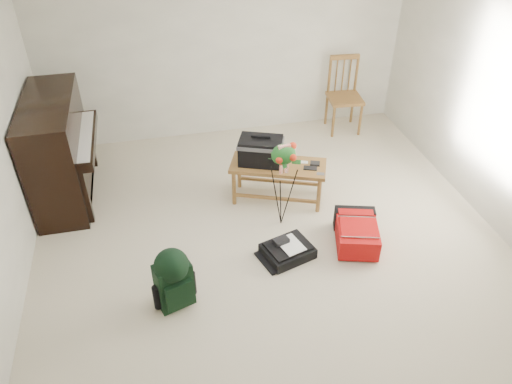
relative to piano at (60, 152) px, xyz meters
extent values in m
cube|color=beige|center=(2.19, -1.60, -0.60)|extent=(5.00, 5.50, 0.01)
cube|color=white|center=(2.19, -1.60, 1.90)|extent=(5.00, 5.50, 0.01)
cube|color=silver|center=(2.19, 1.15, 0.65)|extent=(5.00, 0.04, 2.50)
cube|color=black|center=(-0.01, 0.00, 0.03)|extent=(0.55, 1.50, 1.25)
cube|color=black|center=(0.29, 0.00, 0.13)|extent=(0.28, 1.30, 0.10)
cube|color=white|center=(0.29, 0.00, 0.18)|extent=(0.22, 1.20, 0.02)
cube|color=black|center=(0.04, 0.00, -0.55)|extent=(0.45, 1.30, 0.10)
cube|color=olive|center=(2.46, -0.66, -0.12)|extent=(1.19, 0.81, 0.04)
cylinder|color=olive|center=(1.96, -0.84, -0.37)|extent=(0.05, 0.05, 0.45)
cylinder|color=olive|center=(1.96, -0.49, -0.37)|extent=(0.05, 0.05, 0.45)
cylinder|color=olive|center=(2.96, -0.84, -0.37)|extent=(0.05, 0.05, 0.45)
cylinder|color=olive|center=(2.96, -0.49, -0.37)|extent=(0.05, 0.05, 0.45)
cube|color=olive|center=(3.84, 0.80, -0.10)|extent=(0.50, 0.50, 0.04)
cylinder|color=olive|center=(3.64, 0.60, -0.36)|extent=(0.04, 0.04, 0.48)
cylinder|color=olive|center=(3.64, 1.00, -0.36)|extent=(0.04, 0.04, 0.48)
cylinder|color=olive|center=(4.04, 0.60, -0.36)|extent=(0.04, 0.04, 0.48)
cylinder|color=olive|center=(4.04, 1.00, -0.36)|extent=(0.04, 0.04, 0.48)
cube|color=olive|center=(3.84, 1.00, 0.44)|extent=(0.42, 0.08, 0.07)
cylinder|color=olive|center=(3.64, 1.00, 0.18)|extent=(0.04, 0.04, 0.58)
cylinder|color=olive|center=(4.04, 1.00, 0.18)|extent=(0.04, 0.04, 0.58)
cube|color=red|center=(3.08, -1.63, -0.46)|extent=(0.58, 0.72, 0.24)
cube|color=black|center=(3.08, -1.39, -0.46)|extent=(0.46, 0.26, 0.26)
cube|color=red|center=(3.08, -1.67, -0.33)|extent=(0.46, 0.45, 0.02)
cube|color=silver|center=(3.08, -1.85, -0.33)|extent=(0.38, 0.12, 0.01)
cube|color=black|center=(2.31, -1.65, -0.54)|extent=(0.58, 0.52, 0.12)
cube|color=black|center=(2.31, -1.65, -0.47)|extent=(0.51, 0.44, 0.03)
cube|color=white|center=(2.33, -1.67, -0.44)|extent=(0.29, 0.34, 0.01)
cube|color=black|center=(2.26, -1.60, -0.42)|extent=(0.18, 0.14, 0.05)
cube|color=black|center=(1.10, -2.05, -0.35)|extent=(0.37, 0.29, 0.49)
cube|color=black|center=(1.10, -2.17, -0.38)|extent=(0.27, 0.13, 0.28)
sphere|color=black|center=(1.10, -2.05, -0.11)|extent=(0.32, 0.32, 0.32)
cube|color=black|center=(1.03, -1.94, -0.36)|extent=(0.05, 0.04, 0.44)
cube|color=black|center=(1.18, -1.94, -0.36)|extent=(0.05, 0.04, 0.44)
cylinder|color=black|center=(2.38, -1.13, 0.24)|extent=(0.01, 0.01, 0.28)
ellipsoid|color=#1B561D|center=(2.38, -1.13, 0.32)|extent=(0.26, 0.19, 0.24)
cube|color=red|center=(2.38, -1.14, 0.41)|extent=(0.13, 0.05, 0.07)
camera|label=1|loc=(1.13, -5.34, 3.06)|focal=35.00mm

